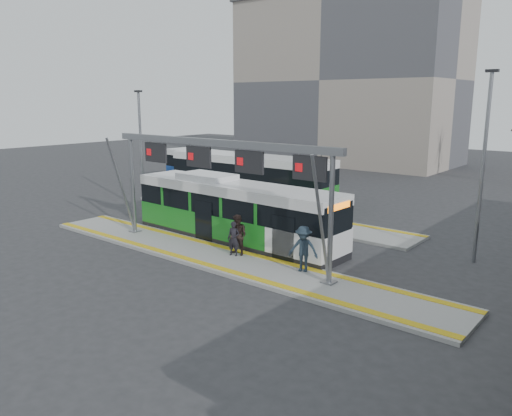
{
  "coord_description": "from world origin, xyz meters",
  "views": [
    {
      "loc": [
        14.84,
        -15.49,
        7.05
      ],
      "look_at": [
        -0.35,
        3.0,
        1.83
      ],
      "focal_mm": 35.0,
      "sensor_mm": 36.0,
      "label": 1
    }
  ],
  "objects_px": {
    "passenger_a": "(234,239)",
    "passenger_c": "(303,249)",
    "hero_bus": "(235,212)",
    "gantry": "(216,163)",
    "passenger_b": "(238,235)"
  },
  "relations": [
    {
      "from": "gantry",
      "to": "passenger_c",
      "type": "distance_m",
      "value": 5.4
    },
    {
      "from": "hero_bus",
      "to": "passenger_a",
      "type": "xyz_separation_m",
      "value": [
        1.84,
        -2.14,
        -0.57
      ]
    },
    {
      "from": "passenger_b",
      "to": "gantry",
      "type": "bearing_deg",
      "value": -151.09
    },
    {
      "from": "passenger_c",
      "to": "gantry",
      "type": "bearing_deg",
      "value": 167.96
    },
    {
      "from": "hero_bus",
      "to": "passenger_a",
      "type": "height_order",
      "value": "hero_bus"
    },
    {
      "from": "hero_bus",
      "to": "gantry",
      "type": "bearing_deg",
      "value": -64.12
    },
    {
      "from": "hero_bus",
      "to": "passenger_c",
      "type": "bearing_deg",
      "value": -18.3
    },
    {
      "from": "passenger_a",
      "to": "gantry",
      "type": "bearing_deg",
      "value": -175.03
    },
    {
      "from": "passenger_b",
      "to": "passenger_a",
      "type": "bearing_deg",
      "value": -122.91
    },
    {
      "from": "passenger_b",
      "to": "hero_bus",
      "type": "bearing_deg",
      "value": 134.16
    },
    {
      "from": "passenger_a",
      "to": "passenger_c",
      "type": "distance_m",
      "value": 3.62
    },
    {
      "from": "gantry",
      "to": "passenger_c",
      "type": "bearing_deg",
      "value": 6.9
    },
    {
      "from": "passenger_a",
      "to": "passenger_b",
      "type": "height_order",
      "value": "passenger_b"
    },
    {
      "from": "gantry",
      "to": "hero_bus",
      "type": "distance_m",
      "value": 3.88
    },
    {
      "from": "gantry",
      "to": "passenger_a",
      "type": "relative_size",
      "value": 8.3
    }
  ]
}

